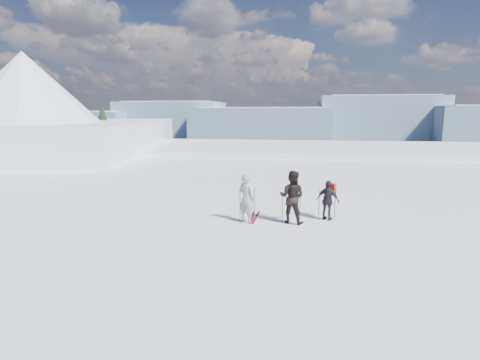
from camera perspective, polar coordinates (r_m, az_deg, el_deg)
The scene contains 9 objects.
lake_basin at distance 41.62m, azimuth 8.36°, elevation -4.44°, with size 820.00×820.00×71.62m.
far_mountain_range at distance 466.13m, azimuth 12.05°, elevation 8.77°, with size 770.00×110.00×53.00m.
near_ridge at distance 48.12m, azimuth -25.01°, elevation 0.38°, with size 31.37×35.68×25.62m.
skier_grey at distance 13.83m, azimuth 0.98°, elevation -2.78°, with size 0.67×0.44×1.84m, color gray.
skier_dark at distance 13.86m, azimuth 7.91°, elevation -2.58°, with size 0.95×0.74×1.96m, color black.
skier_pack at distance 14.51m, azimuth 13.25°, elevation -3.05°, with size 0.90×0.37×1.53m, color black.
backpack at distance 14.55m, azimuth 13.83°, elevation 0.87°, with size 0.33×0.18×0.41m, color red.
ski_poles at distance 13.99m, azimuth 7.31°, elevation -3.99°, with size 3.52×0.76×1.36m.
skis_loose at distance 14.64m, azimuth 2.19°, elevation -5.69°, with size 0.31×1.70×0.03m.
Camera 1 is at (-0.27, -10.25, 4.07)m, focal length 28.00 mm.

